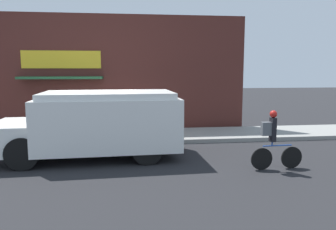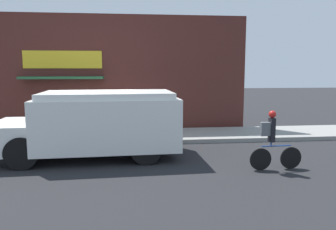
% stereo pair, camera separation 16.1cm
% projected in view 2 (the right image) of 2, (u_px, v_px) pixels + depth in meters
% --- Properties ---
extents(ground_plane, '(70.00, 70.00, 0.00)m').
position_uv_depth(ground_plane, '(101.00, 146.00, 11.56)').
color(ground_plane, '#232326').
extents(sidewalk, '(28.00, 2.45, 0.15)m').
position_uv_depth(sidewalk, '(104.00, 137.00, 12.76)').
color(sidewalk, gray).
rests_on(sidewalk, ground_plane).
extents(storefront, '(12.27, 0.82, 4.99)m').
position_uv_depth(storefront, '(104.00, 74.00, 13.99)').
color(storefront, '#4C231E').
rests_on(storefront, ground_plane).
extents(school_bus, '(5.52, 2.88, 2.01)m').
position_uv_depth(school_bus, '(97.00, 123.00, 9.99)').
color(school_bus, white).
rests_on(school_bus, ground_plane).
extents(cyclist, '(1.47, 0.21, 1.61)m').
position_uv_depth(cyclist, '(272.00, 141.00, 8.72)').
color(cyclist, black).
rests_on(cyclist, ground_plane).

